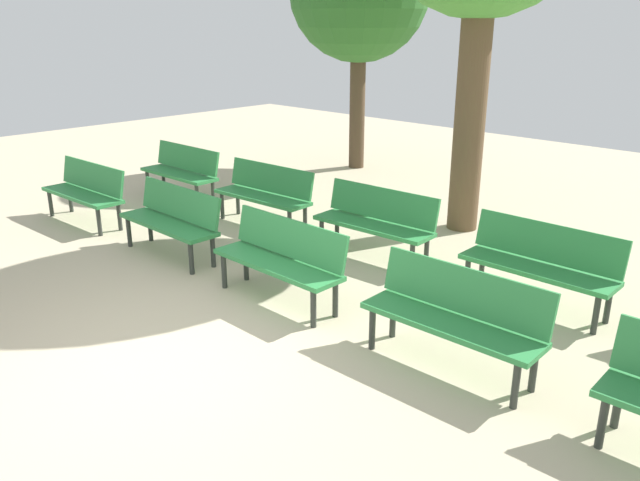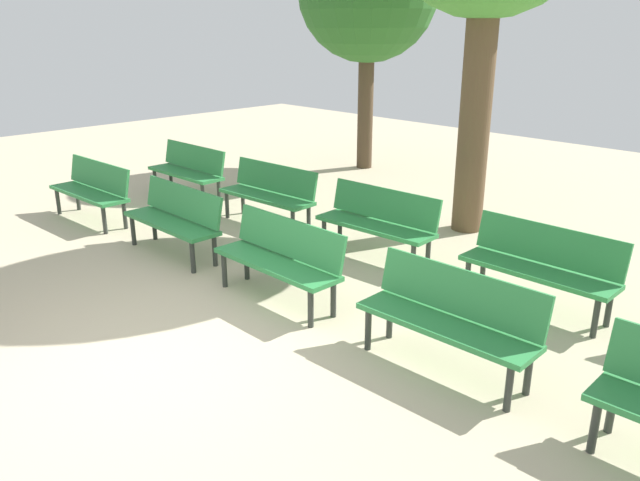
# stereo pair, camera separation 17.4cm
# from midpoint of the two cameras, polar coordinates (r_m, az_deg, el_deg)

# --- Properties ---
(ground_plane) EXTENTS (25.15, 25.15, 0.00)m
(ground_plane) POSITION_cam_midpoint_polar(r_m,az_deg,el_deg) (6.05, -14.99, -9.72)
(ground_plane) COLOR #BCAD8E
(bench_r0_c0) EXTENTS (1.62, 0.55, 0.87)m
(bench_r0_c0) POSITION_cam_midpoint_polar(r_m,az_deg,el_deg) (9.97, -20.84, 4.36)
(bench_r0_c0) COLOR #2D8442
(bench_r0_c0) RESTS_ON ground_plane
(bench_r0_c1) EXTENTS (1.60, 0.49, 0.87)m
(bench_r0_c1) POSITION_cam_midpoint_polar(r_m,az_deg,el_deg) (8.22, -13.78, 2.05)
(bench_r0_c1) COLOR #2D8442
(bench_r0_c1) RESTS_ON ground_plane
(bench_r0_c2) EXTENTS (1.60, 0.49, 0.87)m
(bench_r0_c2) POSITION_cam_midpoint_polar(r_m,az_deg,el_deg) (6.71, -4.24, -1.38)
(bench_r0_c2) COLOR #2D8442
(bench_r0_c2) RESTS_ON ground_plane
(bench_r0_c3) EXTENTS (1.61, 0.53, 0.87)m
(bench_r0_c3) POSITION_cam_midpoint_polar(r_m,az_deg,el_deg) (5.52, 11.22, -6.46)
(bench_r0_c3) COLOR #2D8442
(bench_r0_c3) RESTS_ON ground_plane
(bench_r1_c0) EXTENTS (1.61, 0.51, 0.87)m
(bench_r1_c0) POSITION_cam_midpoint_polar(r_m,az_deg,el_deg) (10.87, -12.82, 6.31)
(bench_r1_c0) COLOR #2D8442
(bench_r1_c0) RESTS_ON ground_plane
(bench_r1_c1) EXTENTS (1.63, 0.57, 0.87)m
(bench_r1_c1) POSITION_cam_midpoint_polar(r_m,az_deg,el_deg) (9.25, -5.50, 4.46)
(bench_r1_c1) COLOR #2D8442
(bench_r1_c1) RESTS_ON ground_plane
(bench_r1_c2) EXTENTS (1.62, 0.57, 0.87)m
(bench_r1_c2) POSITION_cam_midpoint_polar(r_m,az_deg,el_deg) (7.95, 4.47, 1.97)
(bench_r1_c2) COLOR #2D8442
(bench_r1_c2) RESTS_ON ground_plane
(bench_r1_c3) EXTENTS (1.61, 0.50, 0.87)m
(bench_r1_c3) POSITION_cam_midpoint_polar(r_m,az_deg,el_deg) (6.91, 18.62, -1.75)
(bench_r1_c3) COLOR #2D8442
(bench_r1_c3) RESTS_ON ground_plane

